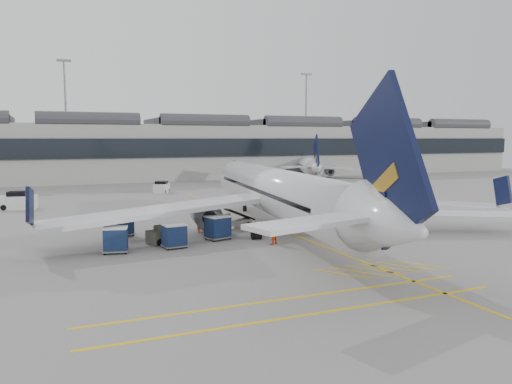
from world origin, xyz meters
name	(u,v)px	position (x,y,z in m)	size (l,w,h in m)	color
ground	(200,259)	(0.00, 0.00, 0.00)	(220.00, 220.00, 0.00)	gray
terminal	(97,149)	(0.00, 71.93, 6.14)	(200.00, 20.45, 12.40)	#9E9E99
light_masts	(82,110)	(-1.67, 86.00, 14.49)	(113.00, 0.60, 25.45)	slate
apron_markings	(271,226)	(10.00, 10.00, 0.01)	(0.25, 60.00, 0.01)	gold
airliner_main	(281,194)	(9.33, 6.45, 3.47)	(40.22, 44.23, 11.80)	silver
airliner_far	(306,165)	(40.88, 59.60, 2.67)	(29.29, 32.41, 9.08)	silver
belt_loader	(231,222)	(6.34, 11.03, 0.53)	(4.56, 2.36, 1.81)	beige
baggage_cart_a	(218,227)	(3.31, 6.04, 1.06)	(2.24, 2.01, 1.98)	gray
baggage_cart_b	(122,225)	(-3.79, 10.56, 1.00)	(2.11, 1.90, 1.87)	gray
baggage_cart_c	(174,235)	(-0.77, 4.28, 0.98)	(1.93, 1.66, 1.83)	gray
baggage_cart_d	(116,239)	(-5.10, 4.35, 1.02)	(2.09, 1.85, 1.91)	gray
ramp_agent_a	(199,223)	(2.76, 9.47, 0.86)	(0.63, 0.41, 1.72)	#FF5A0D
ramp_agent_b	(272,233)	(6.67, 2.56, 0.92)	(0.89, 0.70, 1.84)	#F84A0D
pushback_tug	(164,235)	(-1.08, 6.34, 0.64)	(2.94, 2.35, 1.44)	#505246
safety_cone_nose	(210,211)	(7.03, 19.74, 0.28)	(0.40, 0.40, 0.56)	#F24C0A
safety_cone_engine	(290,224)	(11.55, 9.21, 0.27)	(0.38, 0.38, 0.53)	#F24C0A
service_van_left	(18,201)	(-12.80, 32.11, 0.94)	(4.38, 2.72, 2.10)	silver
service_van_mid	(162,187)	(6.68, 43.20, 0.82)	(3.14, 3.97, 1.83)	silver
service_van_right	(261,182)	(24.10, 44.91, 0.86)	(4.00, 3.94, 1.92)	silver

